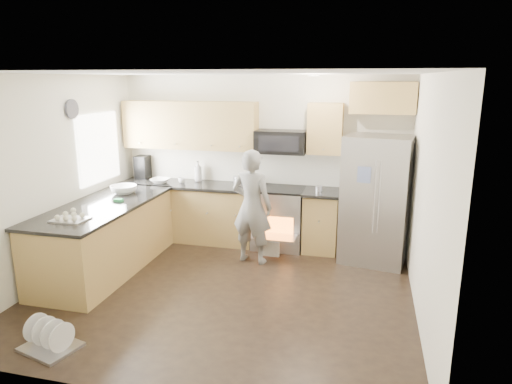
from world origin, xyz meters
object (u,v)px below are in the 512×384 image
(refrigerator, at_px, (376,200))
(stove_range, at_px, (279,204))
(person, at_px, (252,207))
(dish_rack, at_px, (50,341))

(refrigerator, bearing_deg, stove_range, -179.70)
(person, relative_size, dish_rack, 2.70)
(refrigerator, distance_m, person, 1.73)
(refrigerator, xyz_separation_m, person, (-1.67, -0.44, -0.09))
(stove_range, relative_size, refrigerator, 1.00)
(stove_range, xyz_separation_m, dish_rack, (-1.60, -3.27, -0.59))
(stove_range, distance_m, person, 0.74)
(refrigerator, height_order, dish_rack, refrigerator)
(dish_rack, bearing_deg, refrigerator, 45.13)
(stove_range, xyz_separation_m, refrigerator, (1.42, -0.24, 0.22))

